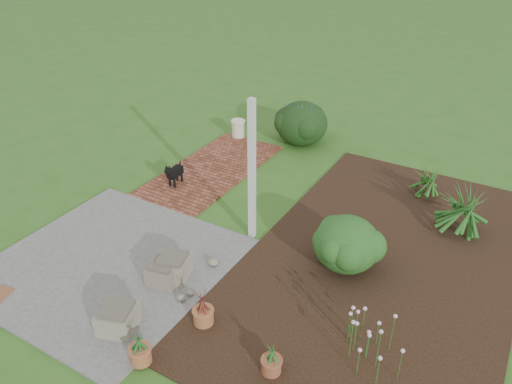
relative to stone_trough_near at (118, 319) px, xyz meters
The scene contains 18 objects.
ground 2.71m from the stone_trough_near, 87.51° to the left, with size 80.00×80.00×0.00m, color #346720.
concrete_patio 1.49m from the stone_trough_near, 139.87° to the left, with size 3.50×3.50×0.04m, color #5C5B59.
brick_path 4.73m from the stone_trough_near, 109.56° to the left, with size 1.60×3.50×0.04m, color brown.
garden_bed 4.14m from the stone_trough_near, 50.76° to the left, with size 4.00×7.00×0.03m, color black.
veranda_post 3.02m from the stone_trough_near, 81.53° to the left, with size 0.10×0.10×2.50m, color white.
stone_trough_near is the anchor object (origin of this frame).
stone_trough_mid 1.07m from the stone_trough_near, 95.35° to the left, with size 0.43×0.43×0.29m, color #786758.
stone_trough_far 1.24m from the stone_trough_near, 92.30° to the left, with size 0.47×0.47×0.31m, color gray.
black_dog 3.94m from the stone_trough_near, 117.64° to the left, with size 0.20×0.56×0.48m.
cream_ceramic_urn 6.50m from the stone_trough_near, 107.98° to the left, with size 0.31×0.31×0.41m, color #F2E8C7.
evergreen_shrub 3.54m from the stone_trough_near, 53.11° to the left, with size 1.03×1.03×0.88m, color #0C3E11.
agapanthus_clump_back 5.86m from the stone_trough_near, 53.86° to the left, with size 1.11×1.11×1.00m, color #193810, non-canonical shape.
agapanthus_clump_front 6.28m from the stone_trough_near, 65.11° to the left, with size 0.79×0.79×0.70m, color #0F3E0F, non-canonical shape.
pink_flower_patch 3.29m from the stone_trough_near, 21.30° to the left, with size 0.96×0.96×0.61m, color #113D0F, non-canonical shape.
terracotta_pot_bronze 1.14m from the stone_trough_near, 36.26° to the left, with size 0.28×0.28×0.23m, color #A86638.
terracotta_pot_small_left 2.16m from the stone_trough_near, 11.26° to the left, with size 0.25×0.25×0.20m, color #975133.
terracotta_pot_small_right 0.70m from the stone_trough_near, 23.36° to the right, with size 0.27×0.27×0.23m, color #A95E39.
purple_flowering_bush 6.75m from the stone_trough_near, 94.79° to the left, with size 1.22×1.22×1.04m, color black.
Camera 1 is at (3.97, -5.98, 5.04)m, focal length 35.00 mm.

